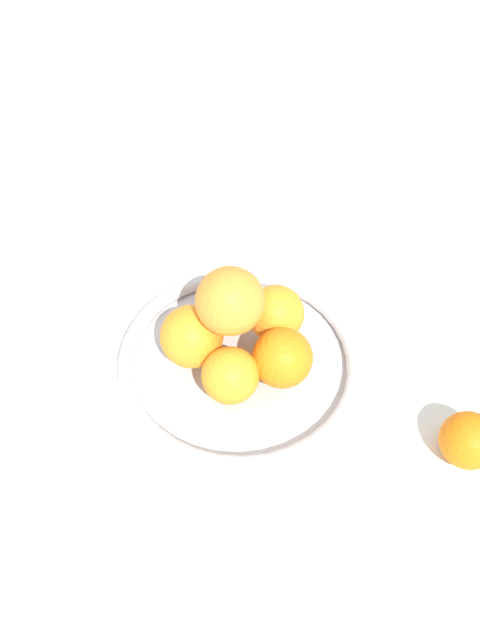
{
  "coord_description": "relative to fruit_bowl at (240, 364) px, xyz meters",
  "views": [
    {
      "loc": [
        -0.33,
        0.34,
        0.69
      ],
      "look_at": [
        0.0,
        0.0,
        0.11
      ],
      "focal_mm": 35.0,
      "sensor_mm": 36.0,
      "label": 1
    }
  ],
  "objects": [
    {
      "name": "ground_plane",
      "position": [
        0.0,
        0.0,
        -0.02
      ],
      "size": [
        4.0,
        4.0,
        0.0
      ],
      "primitive_type": "plane",
      "color": "silver"
    },
    {
      "name": "fruit_bowl",
      "position": [
        0.0,
        0.0,
        0.0
      ],
      "size": [
        0.32,
        0.32,
        0.04
      ],
      "color": "silver",
      "rests_on": "ground_plane"
    },
    {
      "name": "stray_orange",
      "position": [
        -0.28,
        -0.1,
        0.01
      ],
      "size": [
        0.07,
        0.07,
        0.07
      ],
      "primitive_type": "sphere",
      "color": "orange",
      "rests_on": "ground_plane"
    },
    {
      "name": "orange_pile",
      "position": [
        0.0,
        0.0,
        0.07
      ],
      "size": [
        0.18,
        0.18,
        0.14
      ],
      "color": "orange",
      "rests_on": "fruit_bowl"
    }
  ]
}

